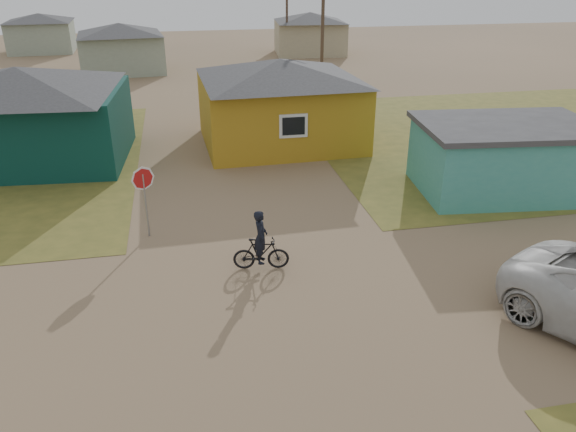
% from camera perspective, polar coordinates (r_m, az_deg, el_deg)
% --- Properties ---
extents(ground, '(120.00, 120.00, 0.00)m').
position_cam_1_polar(ground, '(13.97, -0.44, -10.19)').
color(ground, '#8E7252').
extents(grass_ne, '(20.00, 18.00, 0.00)m').
position_cam_1_polar(grass_ne, '(30.19, 21.81, 7.65)').
color(grass_ne, olive).
rests_on(grass_ne, ground).
extents(house_teal, '(8.93, 7.08, 4.00)m').
position_cam_1_polar(house_teal, '(26.24, -25.28, 9.34)').
color(house_teal, '#08312A').
rests_on(house_teal, ground).
extents(house_yellow, '(7.72, 6.76, 3.90)m').
position_cam_1_polar(house_yellow, '(26.35, -0.80, 11.63)').
color(house_yellow, '#AF811A').
rests_on(house_yellow, ground).
extents(shed_turquoise, '(6.71, 4.93, 2.60)m').
position_cam_1_polar(shed_turquoise, '(22.24, 21.07, 5.59)').
color(shed_turquoise, teal).
rests_on(shed_turquoise, ground).
extents(house_pale_west, '(7.04, 6.15, 3.60)m').
position_cam_1_polar(house_pale_west, '(45.83, -16.59, 16.12)').
color(house_pale_west, gray).
rests_on(house_pale_west, ground).
extents(house_beige_east, '(6.95, 6.05, 3.60)m').
position_cam_1_polar(house_beige_east, '(53.02, 2.24, 18.12)').
color(house_beige_east, tan).
rests_on(house_beige_east, ground).
extents(house_pale_north, '(6.28, 5.81, 3.40)m').
position_cam_1_polar(house_pale_north, '(58.80, -23.81, 16.72)').
color(house_pale_north, gray).
rests_on(house_pale_north, ground).
extents(utility_pole_near, '(1.40, 0.20, 8.00)m').
position_cam_1_polar(utility_pole_near, '(34.56, 3.53, 18.33)').
color(utility_pole_near, '#4D3A2E').
rests_on(utility_pole_near, ground).
extents(utility_pole_far, '(1.40, 0.20, 8.00)m').
position_cam_1_polar(utility_pole_far, '(50.32, -0.12, 20.39)').
color(utility_pole_far, '#4D3A2E').
rests_on(utility_pole_far, ground).
extents(stop_sign, '(0.76, 0.12, 2.32)m').
position_cam_1_polar(stop_sign, '(17.60, -14.45, 3.03)').
color(stop_sign, gray).
rests_on(stop_sign, ground).
extents(cyclist, '(1.62, 0.68, 1.78)m').
position_cam_1_polar(cyclist, '(15.65, -2.77, -3.28)').
color(cyclist, black).
rests_on(cyclist, ground).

